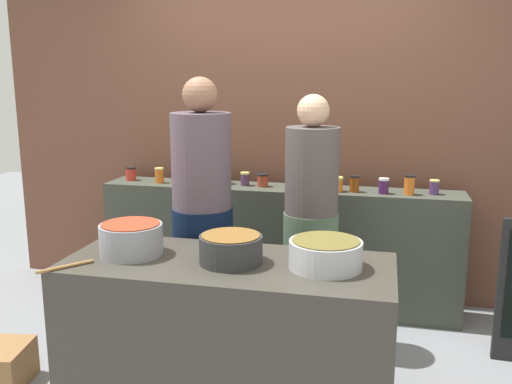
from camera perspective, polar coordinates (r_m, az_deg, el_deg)
name	(u,v)px	position (r m, az deg, el deg)	size (l,w,h in m)	color
ground	(243,376)	(3.50, -1.36, -18.25)	(12.00, 12.00, 0.00)	gray
storefront_wall	(288,108)	(4.46, 3.24, 8.51)	(4.80, 0.12, 3.00)	brown
display_shelf	(278,247)	(4.30, 2.27, -5.62)	(2.70, 0.36, 0.93)	#3C4035
prep_table	(228,335)	(3.06, -2.85, -14.37)	(1.70, 0.70, 0.82)	#3C3831
preserve_jar_0	(131,174)	(4.57, -12.66, 1.85)	(0.08, 0.08, 0.11)	red
preserve_jar_1	(159,175)	(4.41, -9.84, 1.70)	(0.07, 0.07, 0.12)	#D2601C
preserve_jar_2	(191,177)	(4.34, -6.61, 1.49)	(0.08, 0.08, 0.10)	gold
preserve_jar_3	(211,175)	(4.33, -4.64, 1.78)	(0.09, 0.09, 0.14)	#325E36
preserve_jar_4	(225,177)	(4.31, -3.23, 1.56)	(0.09, 0.09, 0.11)	#2B4235
preserve_jar_5	(245,179)	(4.25, -1.13, 1.36)	(0.07, 0.07, 0.10)	#4B2D4C
preserve_jar_6	(263,180)	(4.20, 0.68, 1.23)	(0.08, 0.08, 0.10)	#953721
preserve_jar_7	(291,182)	(4.15, 3.55, 1.06)	(0.08, 0.08, 0.10)	#B3210A
preserve_jar_8	(316,180)	(4.14, 6.12, 1.23)	(0.08, 0.08, 0.13)	#A72910
preserve_jar_9	(337,184)	(4.06, 8.25, 0.80)	(0.09, 0.09, 0.11)	orange
preserve_jar_10	(354,184)	(4.07, 10.01, 0.84)	(0.07, 0.07, 0.12)	#823A0E
preserve_jar_11	(384,186)	(4.05, 12.91, 0.61)	(0.07, 0.07, 0.11)	#401B4E
preserve_jar_12	(409,185)	(4.06, 15.39, 0.71)	(0.08, 0.08, 0.14)	orange
preserve_jar_13	(434,187)	(4.12, 17.73, 0.48)	(0.07, 0.07, 0.10)	#4A2D60
cooking_pot_left	(131,239)	(3.06, -12.62, -4.72)	(0.34, 0.34, 0.17)	gray
cooking_pot_center	(231,249)	(2.86, -2.58, -5.84)	(0.32, 0.32, 0.15)	#2D2D2D
cooking_pot_right	(325,254)	(2.81, 7.11, -6.31)	(0.37, 0.37, 0.14)	#B7B7BC
wooden_spoon	(65,267)	(2.96, -18.89, -7.22)	(0.02, 0.02, 0.29)	#9E703D
cook_with_tongs	(203,233)	(3.51, -5.46, -4.15)	(0.38, 0.38, 1.75)	#0B1832
cook_in_cap	(311,235)	(3.62, 5.60, -4.43)	(0.35, 0.35, 1.64)	#4E654D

